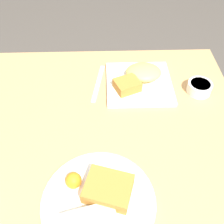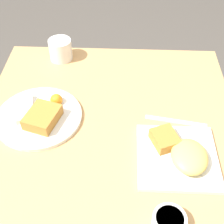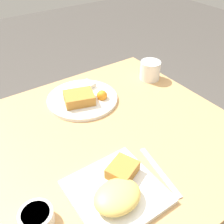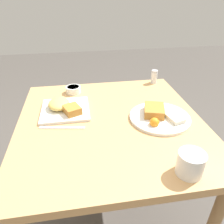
% 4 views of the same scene
% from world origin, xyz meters
% --- Properties ---
extents(dining_table, '(0.92, 0.89, 0.75)m').
position_xyz_m(dining_table, '(0.00, 0.00, 0.66)').
color(dining_table, tan).
rests_on(dining_table, ground_plane).
extents(plate_square_near, '(0.24, 0.24, 0.06)m').
position_xyz_m(plate_square_near, '(-0.12, -0.22, 0.77)').
color(plate_square_near, white).
rests_on(plate_square_near, dining_table).
extents(plate_oval_far, '(0.29, 0.29, 0.05)m').
position_xyz_m(plate_oval_far, '(0.02, 0.24, 0.77)').
color(plate_oval_far, white).
rests_on(plate_oval_far, dining_table).
extents(sauce_ramekin, '(0.09, 0.09, 0.04)m').
position_xyz_m(sauce_ramekin, '(-0.34, -0.17, 0.77)').
color(sauce_ramekin, white).
rests_on(sauce_ramekin, dining_table).
extents(butter_knife, '(0.05, 0.21, 0.00)m').
position_xyz_m(butter_knife, '(0.03, -0.23, 0.75)').
color(butter_knife, silver).
rests_on(butter_knife, dining_table).
extents(coffee_mug, '(0.09, 0.09, 0.09)m').
position_xyz_m(coffee_mug, '(0.38, 0.22, 0.79)').
color(coffee_mug, white).
rests_on(coffee_mug, dining_table).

